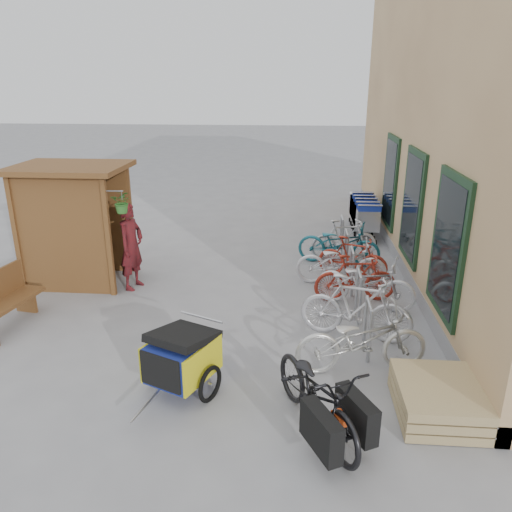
# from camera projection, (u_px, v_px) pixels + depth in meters

# --- Properties ---
(ground) EXTENTS (80.00, 80.00, 0.00)m
(ground) POSITION_uv_depth(u_px,v_px,m) (216.00, 347.00, 7.80)
(ground) COLOR gray
(kiosk) EXTENTS (2.49, 1.65, 2.40)m
(kiosk) POSITION_uv_depth(u_px,v_px,m) (70.00, 208.00, 9.85)
(kiosk) COLOR brown
(kiosk) RESTS_ON ground
(bike_rack) EXTENTS (0.05, 5.35, 0.86)m
(bike_rack) POSITION_uv_depth(u_px,v_px,m) (352.00, 266.00, 9.70)
(bike_rack) COLOR #A5A8AD
(bike_rack) RESTS_ON ground
(pallet_stack) EXTENTS (1.00, 1.20, 0.40)m
(pallet_stack) POSITION_uv_depth(u_px,v_px,m) (438.00, 399.00, 6.18)
(pallet_stack) COLOR tan
(pallet_stack) RESTS_ON ground
(bench) EXTENTS (0.70, 1.57, 0.96)m
(bench) POSITION_uv_depth(u_px,v_px,m) (0.00, 301.00, 8.27)
(bench) COLOR brown
(bench) RESTS_ON ground
(shopping_carts) EXTENTS (0.60, 2.36, 1.07)m
(shopping_carts) POSITION_uv_depth(u_px,v_px,m) (363.00, 210.00, 13.42)
(shopping_carts) COLOR silver
(shopping_carts) RESTS_ON ground
(child_trailer) EXTENTS (1.05, 1.58, 0.93)m
(child_trailer) POSITION_uv_depth(u_px,v_px,m) (182.00, 356.00, 6.56)
(child_trailer) COLOR navy
(child_trailer) RESTS_ON ground
(cargo_bike) EXTENTS (1.44, 1.99, 1.00)m
(cargo_bike) POSITION_uv_depth(u_px,v_px,m) (319.00, 395.00, 5.79)
(cargo_bike) COLOR black
(cargo_bike) RESTS_ON ground
(person_kiosk) EXTENTS (0.57, 0.72, 1.74)m
(person_kiosk) POSITION_uv_depth(u_px,v_px,m) (131.00, 246.00, 9.76)
(person_kiosk) COLOR maroon
(person_kiosk) RESTS_ON ground
(bike_0) EXTENTS (1.98, 0.99, 0.99)m
(bike_0) POSITION_uv_depth(u_px,v_px,m) (362.00, 340.00, 7.01)
(bike_0) COLOR #B6B6B2
(bike_0) RESTS_ON ground
(bike_1) EXTENTS (1.86, 0.95, 1.07)m
(bike_1) POSITION_uv_depth(u_px,v_px,m) (356.00, 308.00, 7.91)
(bike_1) COLOR silver
(bike_1) RESTS_ON ground
(bike_2) EXTENTS (1.92, 1.17, 0.95)m
(bike_2) POSITION_uv_depth(u_px,v_px,m) (365.00, 282.00, 9.06)
(bike_2) COLOR silver
(bike_2) RESTS_ON ground
(bike_3) EXTENTS (1.58, 0.60, 0.92)m
(bike_3) POSITION_uv_depth(u_px,v_px,m) (355.00, 278.00, 9.28)
(bike_3) COLOR #A02C1D
(bike_3) RESTS_ON ground
(bike_4) EXTENTS (1.85, 0.75, 0.95)m
(bike_4) POSITION_uv_depth(u_px,v_px,m) (341.00, 262.00, 10.04)
(bike_4) COLOR silver
(bike_4) RESTS_ON ground
(bike_5) EXTENTS (1.53, 0.88, 0.89)m
(bike_5) POSITION_uv_depth(u_px,v_px,m) (353.00, 258.00, 10.40)
(bike_5) COLOR #A02C1D
(bike_5) RESTS_ON ground
(bike_6) EXTENTS (1.94, 1.04, 0.97)m
(bike_6) POSITION_uv_depth(u_px,v_px,m) (339.00, 244.00, 11.15)
(bike_6) COLOR #1B5D6D
(bike_6) RESTS_ON ground
(bike_7) EXTENTS (1.63, 0.79, 0.94)m
(bike_7) POSITION_uv_depth(u_px,v_px,m) (344.00, 239.00, 11.50)
(bike_7) COLOR silver
(bike_7) RESTS_ON ground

